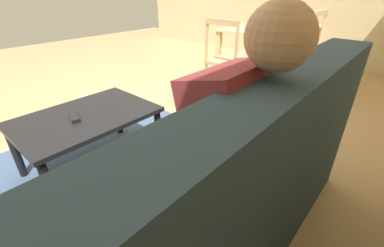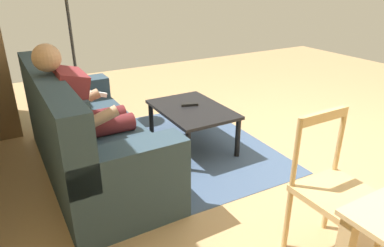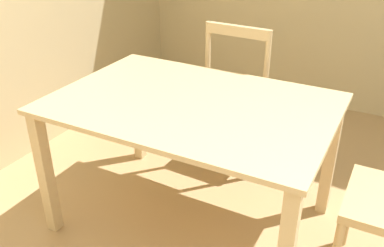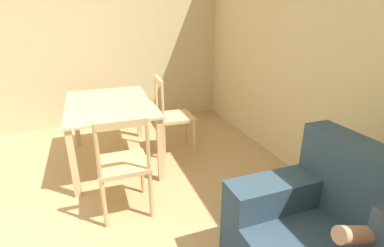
# 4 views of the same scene
# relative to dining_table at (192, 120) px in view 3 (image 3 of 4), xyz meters

# --- Properties ---
(dining_table) EXTENTS (1.35, 0.93, 0.72)m
(dining_table) POSITION_rel_dining_table_xyz_m (0.00, 0.00, 0.00)
(dining_table) COLOR #D1B27F
(dining_table) RESTS_ON ground_plane
(dining_chair_near_wall) EXTENTS (0.44, 0.44, 0.96)m
(dining_chair_near_wall) POSITION_rel_dining_table_xyz_m (-0.00, 0.73, -0.16)
(dining_chair_near_wall) COLOR #D1B27F
(dining_chair_near_wall) RESTS_ON ground_plane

